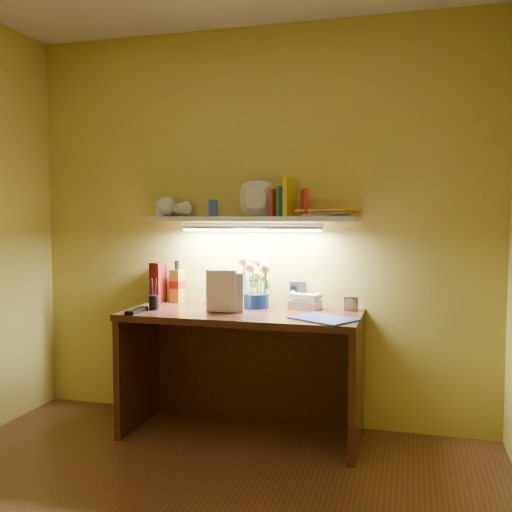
{
  "coord_description": "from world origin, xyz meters",
  "views": [
    {
      "loc": [
        0.97,
        -2.0,
        1.32
      ],
      "look_at": [
        0.05,
        1.35,
        1.07
      ],
      "focal_mm": 40.0,
      "sensor_mm": 36.0,
      "label": 1
    }
  ],
  "objects_px": {
    "desk": "(242,374)",
    "telephone": "(305,300)",
    "desk_clock": "(350,303)",
    "whisky_bottle": "(177,281)",
    "flower_bouquet": "(255,283)"
  },
  "relations": [
    {
      "from": "desk",
      "to": "telephone",
      "type": "relative_size",
      "value": 7.94
    },
    {
      "from": "desk",
      "to": "desk_clock",
      "type": "distance_m",
      "value": 0.78
    },
    {
      "from": "whisky_bottle",
      "to": "flower_bouquet",
      "type": "bearing_deg",
      "value": -7.45
    },
    {
      "from": "flower_bouquet",
      "to": "telephone",
      "type": "relative_size",
      "value": 1.74
    },
    {
      "from": "desk",
      "to": "whisky_bottle",
      "type": "relative_size",
      "value": 5.09
    },
    {
      "from": "telephone",
      "to": "desk_clock",
      "type": "relative_size",
      "value": 2.05
    },
    {
      "from": "desk",
      "to": "desk_clock",
      "type": "height_order",
      "value": "desk_clock"
    },
    {
      "from": "desk_clock",
      "to": "telephone",
      "type": "bearing_deg",
      "value": 168.19
    },
    {
      "from": "desk_clock",
      "to": "whisky_bottle",
      "type": "height_order",
      "value": "whisky_bottle"
    },
    {
      "from": "flower_bouquet",
      "to": "whisky_bottle",
      "type": "relative_size",
      "value": 1.11
    },
    {
      "from": "desk_clock",
      "to": "whisky_bottle",
      "type": "xyz_separation_m",
      "value": [
        -1.13,
        0.03,
        0.09
      ]
    },
    {
      "from": "telephone",
      "to": "desk_clock",
      "type": "xyz_separation_m",
      "value": [
        0.27,
        0.01,
        -0.01
      ]
    },
    {
      "from": "desk",
      "to": "whisky_bottle",
      "type": "xyz_separation_m",
      "value": [
        -0.52,
        0.24,
        0.51
      ]
    },
    {
      "from": "desk",
      "to": "flower_bouquet",
      "type": "distance_m",
      "value": 0.56
    },
    {
      "from": "flower_bouquet",
      "to": "whisky_bottle",
      "type": "height_order",
      "value": "flower_bouquet"
    }
  ]
}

